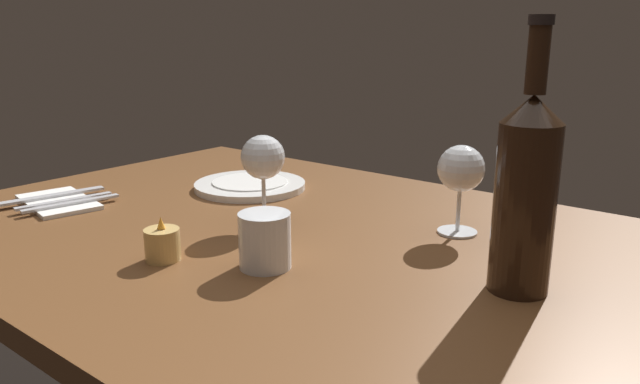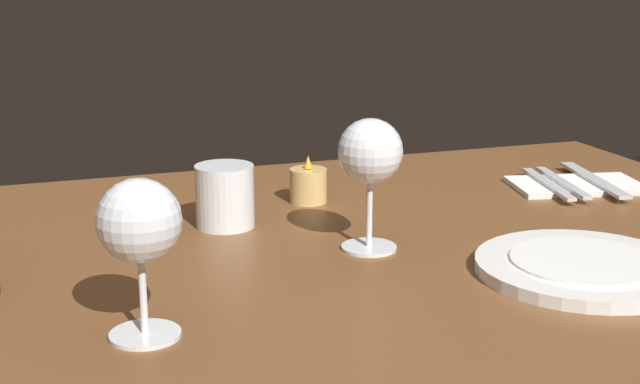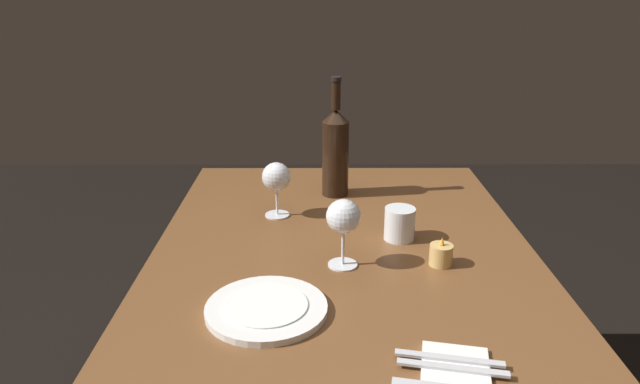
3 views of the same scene
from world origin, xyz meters
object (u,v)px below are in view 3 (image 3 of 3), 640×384
at_px(dinner_plate, 266,308).
at_px(fork_outer, 449,358).
at_px(water_tumbler, 400,225).
at_px(votive_candle, 441,255).
at_px(folded_napkin, 456,381).
at_px(fork_inner, 453,368).
at_px(wine_glass_right, 343,218).
at_px(wine_glass_left, 276,178).
at_px(wine_bottle, 335,151).

bearing_deg(dinner_plate, fork_outer, 63.31).
height_order(water_tumbler, votive_candle, water_tumbler).
xyz_separation_m(folded_napkin, fork_inner, (-0.03, 0.00, 0.01)).
xyz_separation_m(wine_glass_right, votive_candle, (-0.00, 0.22, -0.09)).
distance_m(water_tumbler, folded_napkin, 0.54).
bearing_deg(wine_glass_right, dinner_plate, -39.04).
height_order(wine_glass_right, votive_candle, wine_glass_right).
relative_size(water_tumbler, fork_inner, 0.45).
height_order(dinner_plate, fork_outer, dinner_plate).
bearing_deg(folded_napkin, fork_outer, 180.00).
relative_size(wine_glass_left, fork_inner, 0.83).
bearing_deg(fork_outer, folded_napkin, 0.00).
xyz_separation_m(wine_glass_right, fork_inner, (0.38, 0.16, -0.10)).
relative_size(wine_glass_left, votive_candle, 2.23).
xyz_separation_m(water_tumbler, fork_inner, (0.52, 0.02, -0.03)).
bearing_deg(wine_bottle, votive_candle, 26.52).
relative_size(dinner_plate, folded_napkin, 1.13).
relative_size(wine_bottle, votive_candle, 5.17).
distance_m(fork_inner, fork_outer, 0.02).
height_order(votive_candle, folded_napkin, votive_candle).
bearing_deg(wine_glass_right, wine_glass_left, -150.14).
distance_m(dinner_plate, folded_napkin, 0.38).
height_order(wine_bottle, water_tumbler, wine_bottle).
relative_size(water_tumbler, dinner_plate, 0.34).
relative_size(votive_candle, dinner_plate, 0.28).
distance_m(wine_glass_left, dinner_plate, 0.49).
bearing_deg(folded_napkin, dinner_plate, -123.43).
relative_size(wine_glass_left, water_tumbler, 1.86).
height_order(votive_candle, dinner_plate, votive_candle).
relative_size(wine_glass_right, folded_napkin, 0.75).
relative_size(votive_candle, fork_inner, 0.37).
bearing_deg(fork_inner, water_tumbler, -177.91).
bearing_deg(wine_glass_right, fork_inner, 23.49).
height_order(wine_bottle, dinner_plate, wine_bottle).
height_order(wine_glass_right, fork_inner, wine_glass_right).
relative_size(water_tumbler, folded_napkin, 0.39).
bearing_deg(wine_bottle, folded_napkin, 11.13).
relative_size(votive_candle, fork_outer, 0.37).
bearing_deg(wine_glass_right, folded_napkin, 22.17).
xyz_separation_m(wine_bottle, dinner_plate, (0.64, -0.15, -0.13)).
height_order(water_tumbler, fork_outer, water_tumbler).
bearing_deg(wine_glass_right, votive_candle, 90.91).
height_order(fork_inner, fork_outer, same).
xyz_separation_m(dinner_plate, fork_outer, (0.16, 0.32, 0.00)).
distance_m(wine_bottle, water_tumbler, 0.36).
xyz_separation_m(wine_glass_left, fork_inner, (0.66, 0.33, -0.10)).
height_order(wine_glass_left, wine_glass_right, wine_glass_right).
relative_size(wine_glass_left, dinner_plate, 0.63).
relative_size(fork_inner, fork_outer, 1.00).
bearing_deg(folded_napkin, votive_candle, 172.09).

